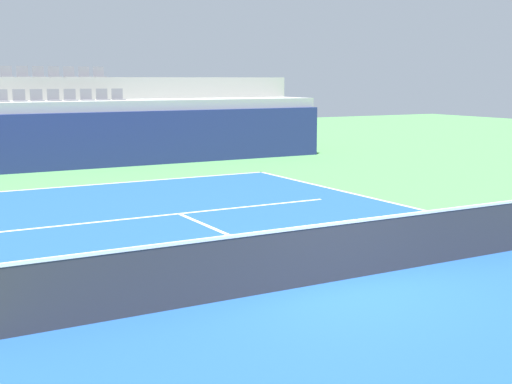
% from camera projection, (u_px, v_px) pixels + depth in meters
% --- Properties ---
extents(ground_plane, '(80.00, 80.00, 0.00)m').
position_uv_depth(ground_plane, '(336.00, 282.00, 10.99)').
color(ground_plane, '#4C8C4C').
extents(court_surface, '(11.00, 24.00, 0.01)m').
position_uv_depth(court_surface, '(336.00, 281.00, 10.99)').
color(court_surface, '#1E4C99').
rests_on(court_surface, ground_plane).
extents(baseline_far, '(11.00, 0.10, 0.00)m').
position_uv_depth(baseline_far, '(109.00, 184.00, 21.28)').
color(baseline_far, white).
rests_on(baseline_far, court_surface).
extents(service_line_far, '(8.26, 0.10, 0.00)m').
position_uv_depth(service_line_far, '(179.00, 214.00, 16.50)').
color(service_line_far, white).
rests_on(service_line_far, court_surface).
extents(centre_service_line, '(0.10, 6.40, 0.00)m').
position_uv_depth(centre_service_line, '(242.00, 241.00, 13.75)').
color(centre_service_line, white).
rests_on(centre_service_line, court_surface).
extents(back_wall, '(20.80, 0.30, 2.03)m').
position_uv_depth(back_wall, '(74.00, 141.00, 24.54)').
color(back_wall, navy).
rests_on(back_wall, ground_plane).
extents(stands_tier_lower, '(20.80, 2.40, 2.42)m').
position_uv_depth(stands_tier_lower, '(65.00, 133.00, 25.67)').
color(stands_tier_lower, '#9E9E99').
rests_on(stands_tier_lower, ground_plane).
extents(stands_tier_upper, '(20.80, 2.40, 3.30)m').
position_uv_depth(stands_tier_upper, '(49.00, 118.00, 27.67)').
color(stands_tier_upper, '#9E9E99').
rests_on(stands_tier_upper, ground_plane).
extents(seating_row_lower, '(4.73, 0.44, 0.44)m').
position_uv_depth(seating_row_lower, '(62.00, 97.00, 25.54)').
color(seating_row_lower, slate).
rests_on(seating_row_lower, stands_tier_lower).
extents(seating_row_upper, '(4.73, 0.44, 0.44)m').
position_uv_depth(seating_row_upper, '(47.00, 74.00, 27.46)').
color(seating_row_upper, slate).
rests_on(seating_row_upper, stands_tier_upper).
extents(tennis_net, '(11.08, 0.08, 1.07)m').
position_uv_depth(tennis_net, '(336.00, 251.00, 10.91)').
color(tennis_net, black).
rests_on(tennis_net, court_surface).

